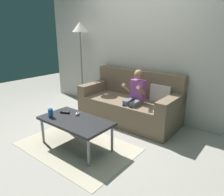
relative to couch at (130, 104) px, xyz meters
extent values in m
plane|color=#9E998E|center=(-0.05, -1.09, -0.31)|extent=(9.64, 9.64, 0.00)
cube|color=beige|center=(-0.05, 0.39, 0.94)|extent=(4.82, 0.05, 2.50)
cube|color=#75604C|center=(-0.01, -0.06, -0.10)|extent=(1.76, 0.80, 0.41)
cube|color=#75604C|center=(-0.01, 0.26, 0.34)|extent=(1.76, 0.16, 0.48)
cube|color=#75604C|center=(-0.80, -0.06, 0.19)|extent=(0.18, 0.80, 0.19)
cube|color=#75604C|center=(0.78, -0.06, 0.19)|extent=(0.18, 0.80, 0.19)
cube|color=silver|center=(0.49, 0.18, 0.24)|extent=(0.36, 0.14, 0.29)
cylinder|color=slate|center=(0.14, -0.39, -0.10)|extent=(0.08, 0.08, 0.41)
cylinder|color=slate|center=(0.28, -0.39, -0.10)|extent=(0.08, 0.08, 0.41)
cube|color=slate|center=(0.14, -0.24, 0.14)|extent=(0.09, 0.29, 0.09)
cube|color=slate|center=(0.28, -0.24, 0.14)|extent=(0.09, 0.29, 0.09)
cube|color=#994C9E|center=(0.21, -0.10, 0.31)|extent=(0.23, 0.14, 0.35)
cylinder|color=#936B4C|center=(0.07, -0.23, 0.35)|extent=(0.06, 0.25, 0.20)
cylinder|color=#936B4C|center=(0.34, -0.23, 0.35)|extent=(0.06, 0.25, 0.20)
sphere|color=#936B4C|center=(0.21, -0.10, 0.58)|extent=(0.15, 0.15, 0.15)
cube|color=#232326|center=(-0.06, -1.26, 0.08)|extent=(1.02, 0.54, 0.04)
cylinder|color=gray|center=(-0.52, -1.48, -0.12)|extent=(0.04, 0.04, 0.37)
cylinder|color=gray|center=(0.40, -1.48, -0.12)|extent=(0.04, 0.04, 0.37)
cylinder|color=gray|center=(-0.52, -1.04, -0.12)|extent=(0.04, 0.04, 0.37)
cylinder|color=gray|center=(0.40, -1.04, -0.12)|extent=(0.04, 0.04, 0.37)
cube|color=#BCB299|center=(-0.06, -1.26, -0.30)|extent=(1.60, 1.06, 0.01)
cube|color=black|center=(-0.35, -1.20, 0.11)|extent=(0.14, 0.09, 0.02)
cylinder|color=#99999E|center=(-0.32, -1.18, 0.13)|extent=(0.02, 0.02, 0.00)
cylinder|color=silver|center=(-0.35, -1.19, 0.13)|extent=(0.01, 0.01, 0.00)
cylinder|color=silver|center=(-0.37, -1.20, 0.13)|extent=(0.01, 0.01, 0.00)
ellipsoid|color=white|center=(-0.16, -1.13, 0.12)|extent=(0.08, 0.10, 0.04)
cylinder|color=#4C4C51|center=(-0.16, -1.13, 0.15)|extent=(0.02, 0.02, 0.01)
cylinder|color=#1959B2|center=(-0.39, -1.41, 0.16)|extent=(0.07, 0.07, 0.12)
cylinder|color=black|center=(-1.30, 0.06, -0.30)|extent=(0.24, 0.24, 0.02)
cylinder|color=slate|center=(-1.30, 0.06, 0.48)|extent=(0.03, 0.03, 1.53)
cone|color=beige|center=(-1.30, 0.06, 1.34)|extent=(0.32, 0.32, 0.20)
camera|label=1|loc=(1.93, -2.97, 1.22)|focal=33.19mm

